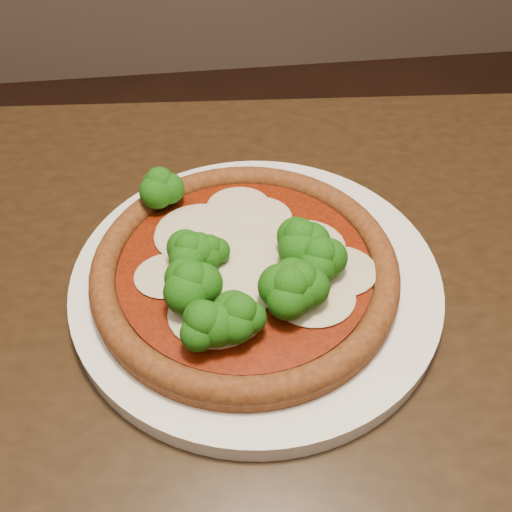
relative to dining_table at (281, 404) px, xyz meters
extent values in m
cube|color=black|center=(0.00, 0.00, 0.09)|extent=(1.24, 0.82, 0.04)
cylinder|color=white|center=(-0.02, 0.06, 0.11)|extent=(0.32, 0.32, 0.02)
cylinder|color=brown|center=(-0.03, 0.06, 0.13)|extent=(0.26, 0.26, 0.01)
torus|color=brown|center=(-0.03, 0.06, 0.14)|extent=(0.26, 0.26, 0.02)
cylinder|color=maroon|center=(-0.03, 0.06, 0.14)|extent=(0.21, 0.21, 0.00)
ellipsoid|color=beige|center=(-0.06, 0.10, 0.14)|extent=(0.08, 0.07, 0.01)
ellipsoid|color=beige|center=(0.03, 0.07, 0.14)|extent=(0.08, 0.07, 0.01)
ellipsoid|color=beige|center=(-0.02, 0.13, 0.14)|extent=(0.06, 0.05, 0.00)
ellipsoid|color=beige|center=(0.02, 0.01, 0.14)|extent=(0.07, 0.06, 0.01)
ellipsoid|color=beige|center=(-0.09, 0.05, 0.14)|extent=(0.06, 0.05, 0.00)
ellipsoid|color=beige|center=(-0.02, 0.06, 0.14)|extent=(0.11, 0.10, 0.01)
ellipsoid|color=beige|center=(-0.01, 0.11, 0.14)|extent=(0.06, 0.06, 0.01)
ellipsoid|color=beige|center=(0.05, 0.04, 0.14)|extent=(0.06, 0.06, 0.01)
ellipsoid|color=beige|center=(-0.05, 0.01, 0.14)|extent=(0.08, 0.07, 0.01)
ellipsoid|color=beige|center=(-0.06, 0.10, 0.14)|extent=(0.08, 0.07, 0.01)
ellipsoid|color=#217813|center=(-0.06, -0.02, 0.16)|extent=(0.05, 0.05, 0.04)
ellipsoid|color=#217813|center=(0.00, 0.01, 0.16)|extent=(0.05, 0.05, 0.04)
ellipsoid|color=#217813|center=(0.01, 0.01, 0.16)|extent=(0.05, 0.05, 0.04)
ellipsoid|color=#217813|center=(-0.05, 0.06, 0.16)|extent=(0.04, 0.04, 0.03)
ellipsoid|color=#217813|center=(-0.04, -0.01, 0.16)|extent=(0.05, 0.05, 0.04)
ellipsoid|color=#217813|center=(0.03, 0.04, 0.16)|extent=(0.05, 0.05, 0.04)
ellipsoid|color=#217813|center=(0.02, 0.06, 0.16)|extent=(0.05, 0.05, 0.04)
ellipsoid|color=#217813|center=(-0.07, 0.02, 0.16)|extent=(0.05, 0.05, 0.04)
ellipsoid|color=#217813|center=(-0.07, 0.06, 0.16)|extent=(0.04, 0.04, 0.04)
ellipsoid|color=#217813|center=(-0.09, 0.15, 0.16)|extent=(0.05, 0.05, 0.04)
camera|label=1|loc=(-0.06, -0.26, 0.49)|focal=40.00mm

